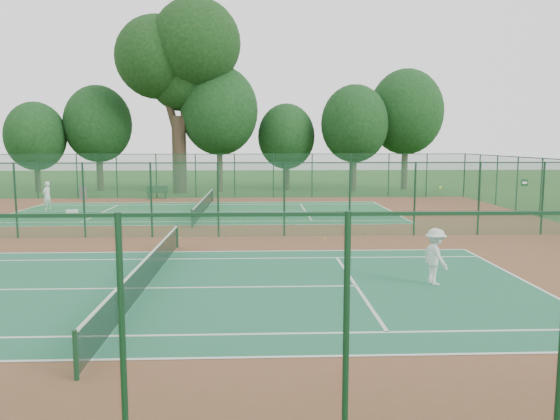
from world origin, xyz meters
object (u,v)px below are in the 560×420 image
object	(u,v)px
kit_bag	(72,212)
big_tree	(179,56)
trash_bin	(83,193)
player_near	(435,256)
bench	(157,192)
player_far	(47,196)

from	to	relation	value
kit_bag	big_tree	xyz separation A→B (m)	(4.77, 14.18, 11.49)
kit_bag	trash_bin	bearing A→B (deg)	85.03
player_near	bench	size ratio (longest dim) A/B	1.03
player_near	player_far	bearing A→B (deg)	30.58
player_far	kit_bag	world-z (taller)	player_far
kit_bag	big_tree	bearing A→B (deg)	53.29
player_near	big_tree	size ratio (longest dim) A/B	0.11
trash_bin	kit_bag	bearing A→B (deg)	-76.84
player_far	kit_bag	distance (m)	3.21
trash_bin	bench	world-z (taller)	bench
player_near	trash_bin	size ratio (longest dim) A/B	1.75
bench	big_tree	world-z (taller)	big_tree
player_near	player_far	size ratio (longest dim) A/B	0.96
player_far	big_tree	distance (m)	17.59
trash_bin	big_tree	size ratio (longest dim) A/B	0.06
player_far	trash_bin	distance (m)	6.59
player_far	bench	bearing A→B (deg)	158.47
player_near	trash_bin	world-z (taller)	player_near
kit_bag	player_far	bearing A→B (deg)	118.92
trash_bin	big_tree	xyz separation A→B (m)	(6.80, 5.50, 11.12)
bench	big_tree	bearing A→B (deg)	61.91
bench	kit_bag	xyz separation A→B (m)	(-3.60, -8.75, -0.39)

